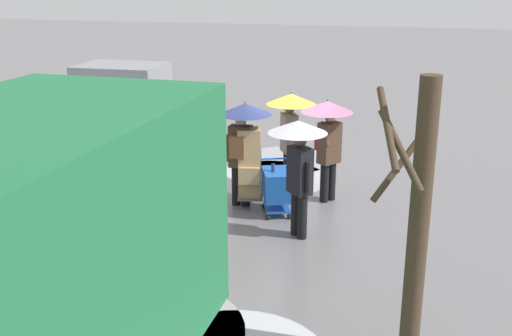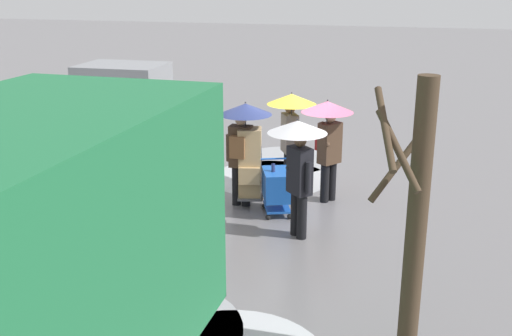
{
  "view_description": "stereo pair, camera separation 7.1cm",
  "coord_description": "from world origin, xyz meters",
  "px_view_note": "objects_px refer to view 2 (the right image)",
  "views": [
    {
      "loc": [
        -2.82,
        11.89,
        4.51
      ],
      "look_at": [
        -0.03,
        1.29,
        1.05
      ],
      "focal_mm": 43.35,
      "sensor_mm": 36.0,
      "label": 1
    },
    {
      "loc": [
        -2.89,
        11.88,
        4.51
      ],
      "look_at": [
        -0.03,
        1.29,
        1.05
      ],
      "focal_mm": 43.35,
      "sensor_mm": 36.0,
      "label": 2
    }
  ],
  "objects_px": {
    "pedestrian_pink_side": "(243,130)",
    "bare_tree_near": "(414,220)",
    "hand_dolly_boxes": "(250,164)",
    "pedestrian_far_side": "(328,127)",
    "cargo_van_parked_right": "(91,146)",
    "pedestrian_black_side": "(298,151)",
    "shopping_cart_vendor": "(277,186)",
    "pedestrian_white_side": "(291,118)"
  },
  "relations": [
    {
      "from": "pedestrian_pink_side",
      "to": "cargo_van_parked_right",
      "type": "bearing_deg",
      "value": 9.79
    },
    {
      "from": "cargo_van_parked_right",
      "to": "pedestrian_pink_side",
      "type": "bearing_deg",
      "value": -170.21
    },
    {
      "from": "pedestrian_far_side",
      "to": "pedestrian_pink_side",
      "type": "bearing_deg",
      "value": 23.47
    },
    {
      "from": "shopping_cart_vendor",
      "to": "hand_dolly_boxes",
      "type": "xyz_separation_m",
      "value": [
        0.63,
        -0.28,
        0.32
      ]
    },
    {
      "from": "shopping_cart_vendor",
      "to": "pedestrian_far_side",
      "type": "bearing_deg",
      "value": -130.91
    },
    {
      "from": "pedestrian_pink_side",
      "to": "bare_tree_near",
      "type": "relative_size",
      "value": 0.62
    },
    {
      "from": "shopping_cart_vendor",
      "to": "pedestrian_black_side",
      "type": "relative_size",
      "value": 0.49
    },
    {
      "from": "pedestrian_white_side",
      "to": "pedestrian_black_side",
      "type": "bearing_deg",
      "value": 105.0
    },
    {
      "from": "cargo_van_parked_right",
      "to": "pedestrian_pink_side",
      "type": "distance_m",
      "value": 3.13
    },
    {
      "from": "pedestrian_black_side",
      "to": "bare_tree_near",
      "type": "bearing_deg",
      "value": 121.09
    },
    {
      "from": "cargo_van_parked_right",
      "to": "hand_dolly_boxes",
      "type": "relative_size",
      "value": 3.34
    },
    {
      "from": "hand_dolly_boxes",
      "to": "pedestrian_far_side",
      "type": "xyz_separation_m",
      "value": [
        -1.45,
        -0.66,
        0.68
      ]
    },
    {
      "from": "shopping_cart_vendor",
      "to": "hand_dolly_boxes",
      "type": "bearing_deg",
      "value": -24.3
    },
    {
      "from": "cargo_van_parked_right",
      "to": "pedestrian_black_side",
      "type": "bearing_deg",
      "value": 171.44
    },
    {
      "from": "pedestrian_far_side",
      "to": "bare_tree_near",
      "type": "xyz_separation_m",
      "value": [
        -1.78,
        5.21,
        0.26
      ]
    },
    {
      "from": "cargo_van_parked_right",
      "to": "pedestrian_far_side",
      "type": "height_order",
      "value": "cargo_van_parked_right"
    },
    {
      "from": "shopping_cart_vendor",
      "to": "hand_dolly_boxes",
      "type": "relative_size",
      "value": 0.65
    },
    {
      "from": "pedestrian_white_side",
      "to": "pedestrian_far_side",
      "type": "bearing_deg",
      "value": 147.11
    },
    {
      "from": "cargo_van_parked_right",
      "to": "hand_dolly_boxes",
      "type": "height_order",
      "value": "cargo_van_parked_right"
    },
    {
      "from": "cargo_van_parked_right",
      "to": "bare_tree_near",
      "type": "height_order",
      "value": "bare_tree_near"
    },
    {
      "from": "pedestrian_white_side",
      "to": "pedestrian_far_side",
      "type": "relative_size",
      "value": 1.0
    },
    {
      "from": "bare_tree_near",
      "to": "pedestrian_far_side",
      "type": "bearing_deg",
      "value": -71.12
    },
    {
      "from": "pedestrian_pink_side",
      "to": "shopping_cart_vendor",
      "type": "bearing_deg",
      "value": 160.86
    },
    {
      "from": "pedestrian_pink_side",
      "to": "pedestrian_far_side",
      "type": "xyz_separation_m",
      "value": [
        -1.57,
        -0.68,
        0.0
      ]
    },
    {
      "from": "shopping_cart_vendor",
      "to": "hand_dolly_boxes",
      "type": "height_order",
      "value": "hand_dolly_boxes"
    },
    {
      "from": "pedestrian_far_side",
      "to": "cargo_van_parked_right",
      "type": "bearing_deg",
      "value": 14.64
    },
    {
      "from": "cargo_van_parked_right",
      "to": "bare_tree_near",
      "type": "bearing_deg",
      "value": 148.06
    },
    {
      "from": "shopping_cart_vendor",
      "to": "pedestrian_far_side",
      "type": "distance_m",
      "value": 1.6
    },
    {
      "from": "pedestrian_pink_side",
      "to": "pedestrian_white_side",
      "type": "bearing_deg",
      "value": -118.65
    },
    {
      "from": "shopping_cart_vendor",
      "to": "pedestrian_black_side",
      "type": "bearing_deg",
      "value": 122.3
    },
    {
      "from": "cargo_van_parked_right",
      "to": "hand_dolly_boxes",
      "type": "xyz_separation_m",
      "value": [
        -3.19,
        -0.55,
        -0.29
      ]
    },
    {
      "from": "bare_tree_near",
      "to": "cargo_van_parked_right",
      "type": "bearing_deg",
      "value": -31.94
    },
    {
      "from": "hand_dolly_boxes",
      "to": "pedestrian_black_side",
      "type": "bearing_deg",
      "value": 135.08
    },
    {
      "from": "pedestrian_far_side",
      "to": "pedestrian_black_side",
      "type": "bearing_deg",
      "value": 82.99
    },
    {
      "from": "pedestrian_white_side",
      "to": "pedestrian_pink_side",
      "type": "bearing_deg",
      "value": 61.35
    },
    {
      "from": "cargo_van_parked_right",
      "to": "pedestrian_white_side",
      "type": "height_order",
      "value": "cargo_van_parked_right"
    },
    {
      "from": "pedestrian_black_side",
      "to": "shopping_cart_vendor",
      "type": "bearing_deg",
      "value": -57.7
    },
    {
      "from": "hand_dolly_boxes",
      "to": "pedestrian_white_side",
      "type": "height_order",
      "value": "pedestrian_white_side"
    },
    {
      "from": "pedestrian_pink_side",
      "to": "pedestrian_far_side",
      "type": "height_order",
      "value": "same"
    },
    {
      "from": "pedestrian_pink_side",
      "to": "pedestrian_far_side",
      "type": "distance_m",
      "value": 1.71
    },
    {
      "from": "pedestrian_far_side",
      "to": "bare_tree_near",
      "type": "height_order",
      "value": "bare_tree_near"
    },
    {
      "from": "pedestrian_black_side",
      "to": "bare_tree_near",
      "type": "height_order",
      "value": "bare_tree_near"
    }
  ]
}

